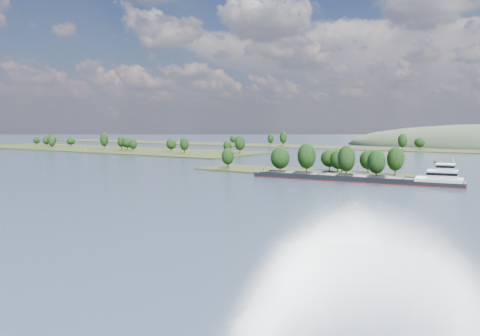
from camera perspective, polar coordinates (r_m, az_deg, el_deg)
The scene contains 6 objects.
ground at distance 155.59m, azimuth -1.76°, elevation -2.50°, with size 1800.00×1800.00×0.00m, color #34485A.
tree_island at distance 203.02m, azimuth 9.51°, elevation 0.35°, with size 100.00×30.69×14.02m.
left_bank at distance 413.89m, azimuth -16.44°, elevation 2.30°, with size 300.00×80.00×15.60m.
back_shoreline at distance 413.97m, azimuth 22.30°, elevation 2.08°, with size 900.00×60.00×15.01m.
cargo_barge at distance 180.05m, azimuth 15.23°, elevation -1.19°, with size 78.77×17.29×10.58m.
motorboat at distance 379.47m, azimuth -18.34°, elevation 2.01°, with size 2.05×5.44×2.10m, color white.
Camera 1 is at (89.05, -5.81, 21.19)m, focal length 35.00 mm.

